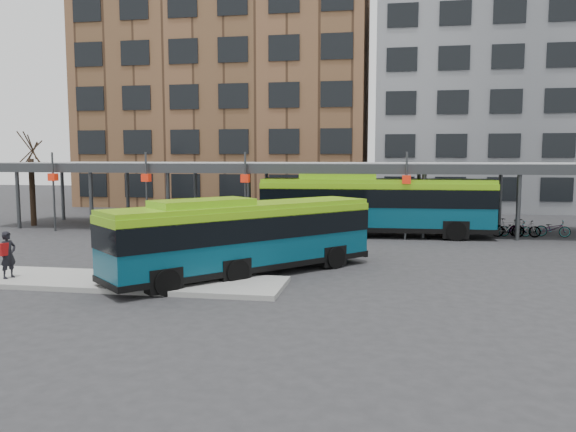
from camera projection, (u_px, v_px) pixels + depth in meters
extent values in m
plane|color=#28282B|center=(260.00, 271.00, 22.29)|extent=(120.00, 120.00, 0.00)
cube|color=gray|center=(93.00, 280.00, 20.27)|extent=(14.00, 3.00, 0.18)
cube|color=#999B9E|center=(306.00, 165.00, 34.60)|extent=(40.00, 6.00, 0.35)
cube|color=#383A3D|center=(298.00, 169.00, 31.68)|extent=(40.00, 0.15, 0.55)
cylinder|color=#383A3D|center=(18.00, 199.00, 35.43)|extent=(0.24, 0.24, 3.80)
cylinder|color=#383A3D|center=(63.00, 193.00, 40.33)|extent=(0.24, 0.24, 3.80)
cylinder|color=#383A3D|center=(91.00, 200.00, 34.58)|extent=(0.24, 0.24, 3.80)
cylinder|color=#383A3D|center=(128.00, 194.00, 39.48)|extent=(0.24, 0.24, 3.80)
cylinder|color=#383A3D|center=(168.00, 201.00, 33.73)|extent=(0.24, 0.24, 3.80)
cylinder|color=#383A3D|center=(196.00, 195.00, 38.63)|extent=(0.24, 0.24, 3.80)
cylinder|color=#383A3D|center=(249.00, 202.00, 32.88)|extent=(0.24, 0.24, 3.80)
cylinder|color=#383A3D|center=(267.00, 196.00, 37.78)|extent=(0.24, 0.24, 3.80)
cylinder|color=#383A3D|center=(334.00, 203.00, 32.04)|extent=(0.24, 0.24, 3.80)
cylinder|color=#383A3D|center=(341.00, 197.00, 36.93)|extent=(0.24, 0.24, 3.80)
cylinder|color=#383A3D|center=(424.00, 204.00, 31.19)|extent=(0.24, 0.24, 3.80)
cylinder|color=#383A3D|center=(418.00, 198.00, 36.09)|extent=(0.24, 0.24, 3.80)
cylinder|color=#383A3D|center=(518.00, 206.00, 30.34)|extent=(0.24, 0.24, 3.80)
cylinder|color=#383A3D|center=(500.00, 199.00, 35.24)|extent=(0.24, 0.24, 3.80)
cylinder|color=#383A3D|center=(54.00, 192.00, 34.08)|extent=(0.12, 0.12, 4.80)
cube|color=red|center=(53.00, 177.00, 33.99)|extent=(0.45, 0.45, 0.45)
cylinder|color=#383A3D|center=(147.00, 193.00, 33.06)|extent=(0.12, 0.12, 4.80)
cube|color=red|center=(146.00, 178.00, 32.97)|extent=(0.45, 0.45, 0.45)
cylinder|color=#383A3D|center=(245.00, 194.00, 32.05)|extent=(0.12, 0.12, 4.80)
cube|color=red|center=(245.00, 178.00, 31.95)|extent=(0.45, 0.45, 0.45)
cylinder|color=#383A3D|center=(406.00, 196.00, 30.52)|extent=(0.12, 0.12, 4.80)
cube|color=red|center=(406.00, 180.00, 30.43)|extent=(0.45, 0.45, 0.45)
cylinder|color=black|center=(32.00, 192.00, 36.86)|extent=(0.36, 0.36, 4.40)
cylinder|color=black|center=(32.00, 153.00, 36.57)|extent=(0.08, 1.63, 1.59)
cylinder|color=black|center=(31.00, 153.00, 36.69)|extent=(1.63, 0.13, 1.59)
cylinder|color=black|center=(29.00, 153.00, 36.60)|extent=(0.15, 1.63, 1.59)
cylinder|color=black|center=(30.00, 153.00, 36.49)|extent=(1.63, 0.10, 1.59)
cube|color=brown|center=(231.00, 89.00, 54.18)|extent=(26.00, 14.00, 22.00)
cube|color=slate|center=(514.00, 95.00, 49.87)|extent=(24.00, 14.00, 20.00)
cube|color=#073F53|center=(245.00, 238.00, 21.38)|extent=(9.02, 9.54, 2.26)
cube|color=black|center=(245.00, 226.00, 21.33)|extent=(9.09, 9.61, 0.86)
cube|color=#72B212|center=(245.00, 206.00, 21.25)|extent=(8.95, 9.48, 0.18)
cube|color=#72B212|center=(203.00, 204.00, 20.13)|extent=(3.65, 3.77, 0.32)
cube|color=black|center=(245.00, 264.00, 21.48)|extent=(9.09, 9.62, 0.22)
cylinder|color=black|center=(335.00, 257.00, 22.81)|extent=(0.81, 0.85, 0.91)
cylinder|color=black|center=(301.00, 250.00, 24.55)|extent=(0.81, 0.85, 0.91)
cylinder|color=black|center=(237.00, 272.00, 19.95)|extent=(0.81, 0.85, 0.91)
cylinder|color=black|center=(206.00, 263.00, 21.69)|extent=(0.81, 0.85, 0.91)
cylinder|color=black|center=(166.00, 282.00, 18.30)|extent=(0.81, 0.85, 0.91)
cylinder|color=black|center=(139.00, 271.00, 20.04)|extent=(0.81, 0.85, 0.91)
cube|color=#073F53|center=(375.00, 206.00, 32.01)|extent=(12.98, 3.18, 2.69)
cube|color=black|center=(376.00, 197.00, 31.96)|extent=(13.04, 3.24, 1.02)
cube|color=#72B212|center=(376.00, 181.00, 31.86)|extent=(12.98, 3.07, 0.21)
cube|color=#72B212|center=(338.00, 177.00, 32.12)|extent=(4.37, 2.10, 0.38)
cube|color=black|center=(375.00, 227.00, 32.14)|extent=(13.05, 3.24, 0.26)
cylinder|color=black|center=(456.00, 231.00, 30.28)|extent=(1.09, 0.36, 1.07)
cylinder|color=black|center=(449.00, 225.00, 32.86)|extent=(1.09, 0.36, 1.07)
cylinder|color=black|center=(352.00, 229.00, 31.02)|extent=(1.09, 0.36, 1.07)
cylinder|color=black|center=(353.00, 224.00, 33.60)|extent=(1.09, 0.36, 1.07)
cylinder|color=black|center=(294.00, 228.00, 31.44)|extent=(1.09, 0.36, 1.07)
cylinder|color=black|center=(299.00, 223.00, 34.02)|extent=(1.09, 0.36, 1.07)
imported|color=black|center=(8.00, 255.00, 20.14)|extent=(0.55, 0.70, 1.70)
cube|color=maroon|center=(3.00, 249.00, 19.96)|extent=(0.25, 0.35, 0.45)
imported|color=slate|center=(489.00, 228.00, 32.54)|extent=(1.71, 0.78, 0.86)
imported|color=slate|center=(508.00, 228.00, 31.66)|extent=(1.80, 0.63, 1.06)
imported|color=slate|center=(515.00, 228.00, 31.92)|extent=(1.77, 0.63, 0.93)
imported|color=slate|center=(525.00, 228.00, 31.72)|extent=(1.74, 0.93, 1.00)
imported|color=slate|center=(553.00, 228.00, 31.82)|extent=(1.92, 1.01, 0.96)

